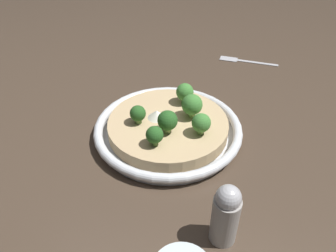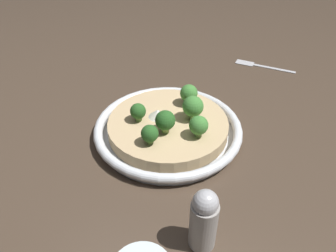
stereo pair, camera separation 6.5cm
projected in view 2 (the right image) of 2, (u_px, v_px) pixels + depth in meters
ground_plane at (168, 135)px, 0.66m from camera, size 6.00×6.00×0.00m
risotto_bowl at (168, 128)px, 0.65m from camera, size 0.29×0.29×0.03m
cheese_sprinkle at (157, 113)px, 0.65m from camera, size 0.04×0.04×0.02m
broccoli_back_left at (199, 126)px, 0.59m from camera, size 0.04×0.04×0.04m
broccoli_right at (138, 112)px, 0.63m from camera, size 0.03×0.03×0.04m
broccoli_back_right at (150, 134)px, 0.58m from camera, size 0.03×0.03×0.04m
broccoli_front_left at (189, 94)px, 0.68m from camera, size 0.04×0.04×0.04m
broccoli_left at (193, 107)px, 0.63m from camera, size 0.04×0.04×0.05m
broccoli_back at (165, 121)px, 0.60m from camera, size 0.04×0.04×0.05m
fork_utensil at (258, 65)px, 0.90m from camera, size 0.16×0.04×0.00m
pepper_shaker at (204, 219)px, 0.44m from camera, size 0.04×0.04×0.11m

